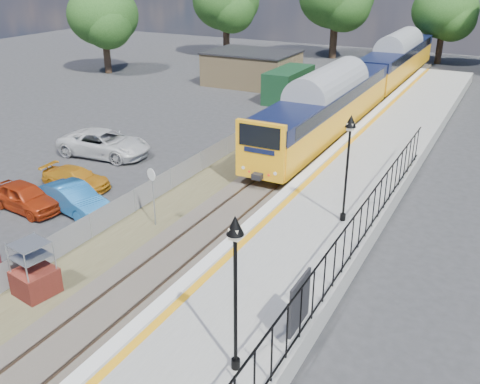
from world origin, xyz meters
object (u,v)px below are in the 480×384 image
Objects in this scene: speed_sign at (153,187)px; car_blue at (74,199)px; victorian_lamp_south at (235,259)px; victorian_lamp_north at (349,144)px; brick_plinth at (34,270)px; train at (369,77)px; car_red at (25,197)px; car_yellow at (76,178)px; car_white at (105,144)px.

speed_sign is 0.68× the size of car_blue.
victorian_lamp_south is 1.00× the size of victorian_lamp_north.
brick_plinth reaches higher than car_blue.
train is 10.20× the size of car_red.
brick_plinth reaches higher than car_red.
victorian_lamp_north is at bearing 47.30° from brick_plinth.
car_blue reaches higher than car_red.
car_yellow is (-8.77, -24.34, -1.79)m from train.
car_yellow is at bearing -109.81° from train.
car_blue is (2.24, 0.93, 0.00)m from car_red.
car_white reaches higher than car_red.
car_blue is at bearing -61.46° from car_red.
victorian_lamp_north is 8.61m from speed_sign.
train is at bearing 84.56° from brick_plinth.
car_blue is at bearing -154.91° from car_white.
car_blue is at bearing -164.77° from victorian_lamp_north.
victorian_lamp_north is 13.00m from car_blue.
victorian_lamp_north reaches higher than car_blue.
train is 28.97m from car_red.
victorian_lamp_south is at bearing -125.93° from car_yellow.
brick_plinth is 0.51× the size of car_blue.
car_yellow is at bearing -176.93° from speed_sign.
victorian_lamp_north is at bearing -107.95° from car_white.
victorian_lamp_south is at bearing -6.11° from brick_plinth.
car_red is at bearing 140.51° from brick_plinth.
victorian_lamp_north is 15.33m from car_red.
victorian_lamp_south is 1.11× the size of car_blue.
brick_plinth is 9.85m from car_yellow.
car_white is (-2.02, 4.59, 0.24)m from car_yellow.
victorian_lamp_north is at bearing -67.50° from car_red.
speed_sign reaches higher than car_yellow.
car_red is at bearing 172.06° from car_yellow.
car_blue is at bearing -154.72° from speed_sign.
brick_plinth is (-8.58, 0.92, -3.29)m from victorian_lamp_south.
speed_sign is 0.70× the size of car_red.
brick_plinth is 7.67m from car_red.
car_red is (-14.49, 5.79, -3.62)m from victorian_lamp_south.
car_yellow is at bearing -161.81° from car_white.
car_blue is 7.93m from car_white.
car_white is at bearing 167.60° from victorian_lamp_north.
train is at bearing -23.66° from car_yellow.
car_red is at bearing -108.12° from train.
train is 14.57× the size of speed_sign.
train is 9.86× the size of car_blue.
car_blue is at bearing -141.64° from car_yellow.
speed_sign is 0.49× the size of car_white.
train is 27.46m from car_blue.
car_white is at bearing 121.42° from brick_plinth.
victorian_lamp_north is 1.21× the size of car_yellow.
victorian_lamp_north is 0.11× the size of train.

